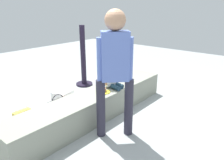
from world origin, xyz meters
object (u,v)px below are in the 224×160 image
Objects in this scene: handbag_black_leather at (58,106)px; party_cup_red at (66,102)px; adult_standing at (115,64)px; gift_bag at (23,119)px; cake_box_white at (63,95)px; child_seated at (111,75)px; cake_plate at (103,91)px; water_bottle_near_gift at (99,82)px.

party_cup_red is at bearing 29.27° from handbag_black_leather.
gift_bag is (-0.73, 1.08, -0.84)m from adult_standing.
handbag_black_leather is (-0.41, -0.42, 0.04)m from cake_box_white.
child_seated is 2.16× the size of cake_plate.
cake_plate is 0.68× the size of gift_bag.
adult_standing is 16.66× the size of party_cup_red.
child_seated is at bearing -41.69° from handbag_black_leather.
cake_plate reaches higher than party_cup_red.
cake_plate is 1.40m from water_bottle_near_gift.
adult_standing is 2.11m from water_bottle_near_gift.
party_cup_red is 0.29× the size of cake_box_white.
gift_bag is at bearing -169.37° from water_bottle_near_gift.
handbag_black_leather is (-0.40, 0.63, -0.31)m from cake_plate.
adult_standing is 1.81m from cake_box_white.
cake_box_white is (1.04, 0.45, -0.07)m from gift_bag.
handbag_black_leather is at bearing -150.73° from party_cup_red.
adult_standing is 5.07× the size of handbag_black_leather.
child_seated reaches higher than cake_box_white.
adult_standing is at bearing -135.69° from child_seated.
adult_standing is at bearing -101.50° from cake_box_white.
party_cup_red is (-0.12, 0.79, -0.37)m from cake_plate.
child_seated is 1.16m from cake_box_white.
child_seated is 2.50× the size of water_bottle_near_gift.
water_bottle_near_gift is 0.57× the size of cake_box_white.
cake_plate is at bearing 58.09° from adult_standing.
child_seated reaches higher than handbag_black_leather.
party_cup_red is at bearing 98.70° from cake_plate.
water_bottle_near_gift is 1.97× the size of party_cup_red.
water_bottle_near_gift is at bearing 52.73° from child_seated.
cake_box_white is (-0.93, 0.08, -0.02)m from water_bottle_near_gift.
water_bottle_near_gift is 1.09m from party_cup_red.
gift_bag reaches higher than cake_box_white.
water_bottle_near_gift is 0.94m from cake_box_white.
adult_standing is 8.46× the size of water_bottle_near_gift.
child_seated is at bearing 44.31° from adult_standing.
water_bottle_near_gift is at bearing 45.79° from cake_plate.
party_cup_red is (-0.37, 0.73, -0.56)m from child_seated.
handbag_black_leather is (-0.65, 0.58, -0.50)m from child_seated.
water_bottle_near_gift is 0.60× the size of handbag_black_leather.
adult_standing is 0.80m from cake_plate.
adult_standing reaches higher than water_bottle_near_gift.
cake_box_white is at bearing 89.26° from cake_plate.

